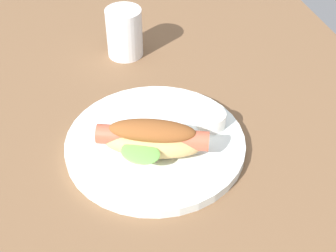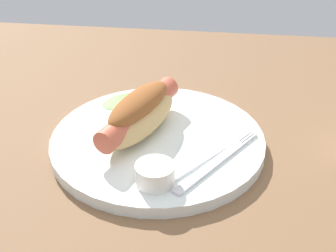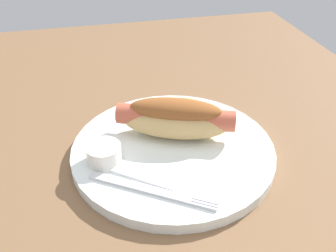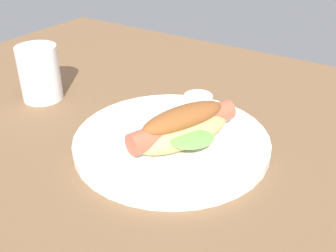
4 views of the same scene
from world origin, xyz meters
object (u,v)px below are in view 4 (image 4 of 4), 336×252
Objects in this scene: fork at (147,108)px; knife at (158,112)px; hot_dog at (184,127)px; plate at (171,141)px; sauce_ramekin at (198,102)px; drinking_cup at (40,73)px.

fork is 0.99× the size of knife.
hot_dog is 12.64cm from fork.
fork is (10.73, -6.09, -2.76)cm from hot_dog.
plate is 1.94× the size of knife.
plate is at bearing 90.98° from fork.
fork is (6.98, 4.73, -1.06)cm from sauce_ramekin.
fork is (8.08, -5.04, 1.00)cm from plate.
hot_dog is at bearing 93.39° from fork.
plate is 4.72cm from hot_dog.
knife is 1.50× the size of drinking_cup.
fork is 2.20cm from knife.
plate is 9.57cm from fork.
hot_dog is 31.11cm from drinking_cup.
sauce_ramekin is at bearing -161.67° from drinking_cup.
drinking_cup is (31.06, -1.76, 0.38)cm from hot_dog.
hot_dog is 11.57cm from sauce_ramekin.
hot_dog is at bearing 109.10° from sauce_ramekin.
sauce_ramekin is 0.32× the size of knife.
plate is 2.92× the size of drinking_cup.
fork and knife have the same top height.
plate is 7.86cm from knife.
knife is (8.53, -6.17, -2.78)cm from hot_dog.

